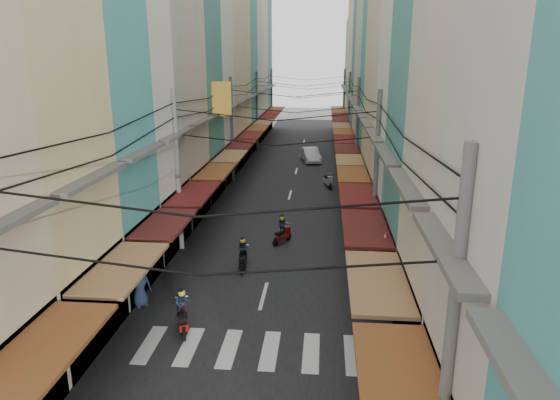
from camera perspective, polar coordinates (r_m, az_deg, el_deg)
The scene contains 15 objects.
ground at distance 23.02m, azimuth -1.29°, elevation -8.69°, with size 160.00×160.00×0.00m, color slate.
road at distance 41.97m, azimuth 1.72°, elevation 2.74°, with size 10.00×80.00×0.02m, color black.
sidewalk_left at distance 42.82m, azimuth -7.01°, elevation 2.92°, with size 3.00×80.00×0.06m, color slate.
sidewalk_right at distance 42.10m, azimuth 10.59°, elevation 2.54°, with size 3.00×80.00×0.06m, color slate.
crosswalk at distance 17.77m, azimuth -3.51°, elevation -16.66°, with size 7.55×2.40×0.01m.
building_row_left at distance 38.74m, azimuth -10.73°, elevation 15.95°, with size 7.80×67.67×23.70m.
building_row_right at distance 37.65m, azimuth 14.06°, elevation 15.21°, with size 7.80×68.98×22.59m.
utility_poles at distance 36.01m, azimuth 1.32°, elevation 11.15°, with size 10.20×66.13×8.20m.
white_car at distance 48.03m, azimuth 3.50°, elevation 4.39°, with size 4.69×1.84×1.66m, color silver.
bicycle at distance 23.95m, azimuth 15.45°, elevation -8.29°, with size 0.53×1.41×0.97m, color black.
moving_scooters at distance 25.81m, azimuth -1.49°, elevation -4.68°, with size 5.73×23.27×1.71m.
parked_scooters at distance 19.10m, azimuth 10.40°, elevation -12.82°, with size 13.37×13.91×1.02m.
pedestrians at distance 25.02m, azimuth -11.23°, elevation -4.38°, with size 13.54×20.10×2.21m.
market_umbrella at distance 21.71m, azimuth 16.52°, elevation -5.32°, with size 2.11×2.11×2.23m.
traffic_sign at distance 19.63m, azimuth 11.86°, elevation -6.01°, with size 0.10×0.70×3.21m.
Camera 1 is at (2.36, -20.79, 9.59)m, focal length 32.00 mm.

